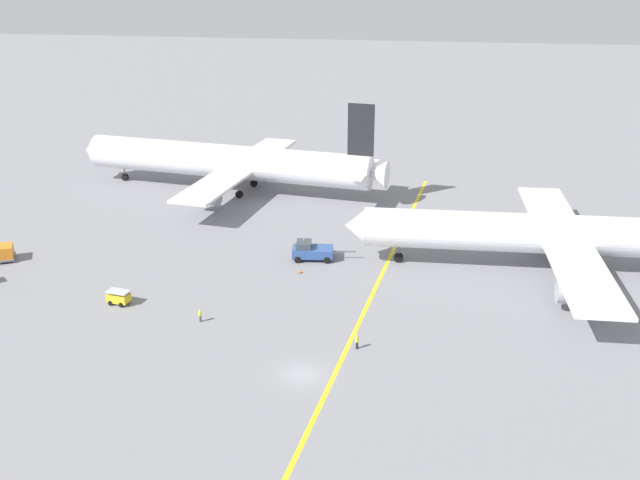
{
  "coord_description": "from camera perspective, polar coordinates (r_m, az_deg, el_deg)",
  "views": [
    {
      "loc": [
        12.05,
        -62.85,
        39.68
      ],
      "look_at": [
        -2.52,
        26.89,
        4.0
      ],
      "focal_mm": 41.33,
      "sensor_mm": 36.0,
      "label": 1
    }
  ],
  "objects": [
    {
      "name": "airliner_being_pushed",
      "position": [
        101.64,
        17.44,
        0.39
      ],
      "size": [
        53.82,
        45.27,
        15.26
      ],
      "color": "white",
      "rests_on": "ground"
    },
    {
      "name": "ground_crew_marshaller_foreground",
      "position": [
        85.9,
        -9.26,
        -5.79
      ],
      "size": [
        0.36,
        0.36,
        1.56
      ],
      "color": "#4C4C51",
      "rests_on": "ground"
    },
    {
      "name": "traffic_cone_wingtip_port",
      "position": [
        97.5,
        -1.54,
        -2.42
      ],
      "size": [
        0.44,
        0.44,
        0.6
      ],
      "color": "orange",
      "rests_on": "ground"
    },
    {
      "name": "ground_crew_ramp_agent_by_cones",
      "position": [
        79.45,
        2.89,
        -7.86
      ],
      "size": [
        0.36,
        0.36,
        1.63
      ],
      "color": "black",
      "rests_on": "ground"
    },
    {
      "name": "pushback_tug",
      "position": [
        101.52,
        -0.66,
        -0.83
      ],
      "size": [
        8.88,
        3.85,
        2.89
      ],
      "color": "#2D4C8C",
      "rests_on": "ground"
    },
    {
      "name": "gse_baggage_cart_near_cluster",
      "position": [
        92.16,
        -15.32,
        -4.3
      ],
      "size": [
        2.95,
        2.0,
        1.71
      ],
      "color": "gold",
      "rests_on": "ground"
    },
    {
      "name": "gse_container_dolly_flat",
      "position": [
        110.03,
        -23.17,
        -0.87
      ],
      "size": [
        3.41,
        3.85,
        2.15
      ],
      "color": "slate",
      "rests_on": "ground"
    },
    {
      "name": "ground_plane",
      "position": [
        75.3,
        -1.41,
        -10.38
      ],
      "size": [
        600.0,
        600.0,
        0.0
      ],
      "primitive_type": "plane",
      "color": "gray"
    },
    {
      "name": "airliner_at_gate_left",
      "position": [
        130.88,
        -7.05,
        6.01
      ],
      "size": [
        57.42,
        42.56,
        16.84
      ],
      "color": "silver",
      "rests_on": "ground"
    },
    {
      "name": "taxiway_stripe",
      "position": [
        83.33,
        2.74,
        -7.03
      ],
      "size": [
        12.98,
        119.4,
        0.01
      ],
      "primitive_type": "cube",
      "rotation": [
        0.0,
        0.0,
        -0.1
      ],
      "color": "yellow",
      "rests_on": "ground"
    }
  ]
}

